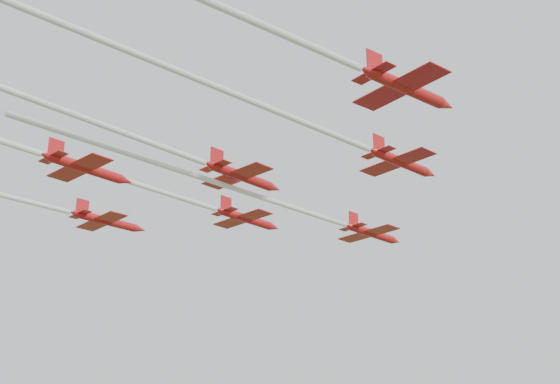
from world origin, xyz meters
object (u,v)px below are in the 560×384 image
at_px(jet_lead, 297,209).
at_px(jet_row3_right, 325,53).
at_px(jet_row3_left, 15,198).
at_px(jet_row2_left, 168,194).
at_px(jet_row2_right, 303,122).
at_px(jet_row3_mid, 148,142).

distance_m(jet_lead, jet_row3_right, 34.21).
bearing_deg(jet_row3_left, jet_row3_right, 3.00).
bearing_deg(jet_row2_left, jet_row3_right, -18.10).
relative_size(jet_row2_right, jet_row3_left, 1.07).
distance_m(jet_lead, jet_row3_left, 35.13).
distance_m(jet_row2_right, jet_row3_right, 13.90).
distance_m(jet_row3_mid, jet_row3_right, 23.68).
height_order(jet_lead, jet_row3_mid, jet_row3_mid).
bearing_deg(jet_lead, jet_row2_right, -43.29).
relative_size(jet_lead, jet_row3_left, 1.04).
bearing_deg(jet_row3_mid, jet_lead, 93.01).
bearing_deg(jet_row3_right, jet_row2_left, 168.92).
height_order(jet_lead, jet_row2_right, jet_row2_right).
height_order(jet_row2_left, jet_row3_right, jet_row2_left).
xyz_separation_m(jet_lead, jet_row3_left, (-31.83, -14.73, 1.88)).
bearing_deg(jet_lead, jet_row3_left, -135.99).
height_order(jet_row2_right, jet_row3_mid, jet_row2_right).
xyz_separation_m(jet_row2_right, jet_row3_right, (7.56, -11.65, -0.45)).
xyz_separation_m(jet_lead, jet_row2_right, (9.39, -18.03, 1.82)).
bearing_deg(jet_row3_left, jet_lead, 44.86).
relative_size(jet_lead, jet_row3_mid, 1.03).
distance_m(jet_lead, jet_row2_right, 20.41).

